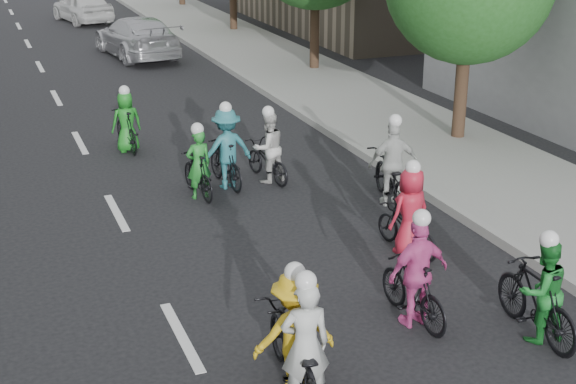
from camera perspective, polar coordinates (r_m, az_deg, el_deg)
ground at (r=11.55m, az=-7.58°, el=-10.15°), size 120.00×120.00×0.00m
sidewalk_right at (r=22.94m, az=5.63°, el=5.84°), size 4.00×80.00×0.15m
curb_right at (r=22.13m, az=1.11°, el=5.44°), size 0.18×80.00×0.18m
cyclist_0 at (r=9.86m, az=1.05°, el=-11.79°), size 0.99×1.98×1.80m
cyclist_1 at (r=11.67m, az=17.42°, el=-7.10°), size 0.75×1.83×1.65m
cyclist_2 at (r=10.08m, az=0.35°, el=-10.63°), size 1.09×2.00×1.76m
cyclist_3 at (r=11.64m, az=9.07°, el=-6.31°), size 0.98×1.65×1.78m
cyclist_4 at (r=13.87m, az=8.55°, el=-2.03°), size 0.83×1.63×1.70m
cyclist_5 at (r=16.37m, az=-6.41°, el=1.51°), size 0.58×1.58×1.58m
cyclist_6 at (r=17.18m, az=-1.45°, el=2.69°), size 0.86×1.68×1.67m
cyclist_7 at (r=16.83m, az=-4.41°, el=2.71°), size 1.16×1.70×1.85m
cyclist_8 at (r=16.01m, az=7.35°, el=1.35°), size 1.07×2.06×1.86m
cyclist_9 at (r=19.64m, az=-11.42°, el=4.61°), size 0.75×1.71×1.61m
follow_car_lead at (r=31.20m, az=-10.70°, el=10.79°), size 2.71×5.44×1.52m
follow_car_trail at (r=40.41m, az=-14.41°, el=12.68°), size 2.66×4.74×1.52m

